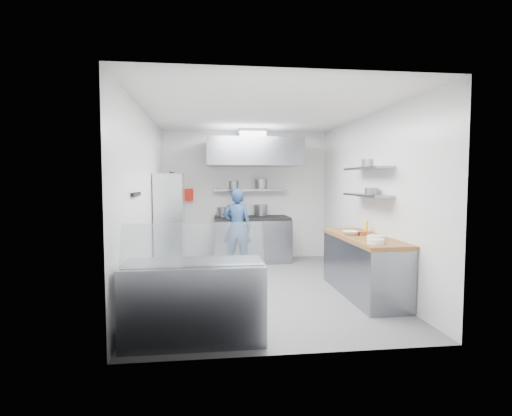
{
  "coord_description": "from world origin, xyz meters",
  "views": [
    {
      "loc": [
        -0.86,
        -6.29,
        1.74
      ],
      "look_at": [
        0.0,
        0.6,
        1.25
      ],
      "focal_mm": 28.0,
      "sensor_mm": 36.0,
      "label": 1
    }
  ],
  "objects": [
    {
      "name": "hood_duct",
      "position": [
        0.1,
        2.15,
        2.68
      ],
      "size": [
        0.55,
        0.55,
        0.24
      ],
      "primitive_type": "cube",
      "color": "slate",
      "rests_on": "extractor_hood"
    },
    {
      "name": "plate_stack_b",
      "position": [
        1.49,
        -1.0,
        0.93
      ],
      "size": [
        0.25,
        0.25,
        0.06
      ],
      "primitive_type": "cylinder",
      "color": "white",
      "rests_on": "prep_counter_top"
    },
    {
      "name": "over_range_shelf",
      "position": [
        0.1,
        2.34,
        1.52
      ],
      "size": [
        1.6,
        0.3,
        0.04
      ],
      "primitive_type": "cube",
      "color": "gray",
      "rests_on": "wall_back"
    },
    {
      "name": "wall_back",
      "position": [
        0.0,
        2.5,
        1.4
      ],
      "size": [
        3.6,
        2.8,
        0.02
      ],
      "primitive_type": "cube",
      "rotation": [
        1.57,
        0.0,
        0.0
      ],
      "color": "white",
      "rests_on": "floor"
    },
    {
      "name": "chef",
      "position": [
        -0.25,
        1.63,
        0.79
      ],
      "size": [
        0.65,
        0.5,
        1.58
      ],
      "primitive_type": "imported",
      "rotation": [
        0.0,
        0.0,
        2.92
      ],
      "color": "navy",
      "rests_on": "floor"
    },
    {
      "name": "cooktop",
      "position": [
        0.1,
        2.1,
        0.93
      ],
      "size": [
        1.57,
        0.78,
        0.06
      ],
      "primitive_type": "cube",
      "color": "black",
      "rests_on": "gas_range"
    },
    {
      "name": "wall_front",
      "position": [
        0.0,
        -2.5,
        1.4
      ],
      "size": [
        3.6,
        2.8,
        0.02
      ],
      "primitive_type": "cube",
      "rotation": [
        -1.57,
        0.0,
        0.0
      ],
      "color": "white",
      "rests_on": "floor"
    },
    {
      "name": "extractor_hood",
      "position": [
        0.1,
        1.93,
        2.3
      ],
      "size": [
        1.9,
        1.15,
        0.55
      ],
      "primitive_type": "cube",
      "color": "gray",
      "rests_on": "wall_back"
    },
    {
      "name": "shelf_pot_a",
      "position": [
        -0.26,
        2.55,
        1.63
      ],
      "size": [
        0.23,
        0.23,
        0.18
      ],
      "primitive_type": "cylinder",
      "color": "slate",
      "rests_on": "over_range_shelf"
    },
    {
      "name": "wall_shelf_upper",
      "position": [
        1.64,
        -0.3,
        1.92
      ],
      "size": [
        0.3,
        1.3,
        0.04
      ],
      "primitive_type": "cube",
      "color": "gray",
      "rests_on": "wall_right"
    },
    {
      "name": "prep_counter_top",
      "position": [
        1.48,
        -0.6,
        0.87
      ],
      "size": [
        0.65,
        2.04,
        0.06
      ],
      "primitive_type": "cube",
      "color": "brown",
      "rests_on": "prep_counter_base"
    },
    {
      "name": "red_firebox",
      "position": [
        -1.25,
        2.44,
        1.42
      ],
      "size": [
        0.22,
        0.1,
        0.26
      ],
      "primitive_type": "cube",
      "color": "red",
      "rests_on": "wall_back"
    },
    {
      "name": "rack_bin_a",
      "position": [
        -1.53,
        0.91,
        0.8
      ],
      "size": [
        0.15,
        0.19,
        0.17
      ],
      "primitive_type": "cube",
      "color": "white",
      "rests_on": "wire_rack"
    },
    {
      "name": "wire_rack",
      "position": [
        -1.53,
        1.19,
        0.93
      ],
      "size": [
        0.5,
        0.9,
        1.85
      ],
      "primitive_type": "cube",
      "color": "silver",
      "rests_on": "floor"
    },
    {
      "name": "rack_bin_b",
      "position": [
        -1.53,
        1.34,
        1.3
      ],
      "size": [
        0.15,
        0.2,
        0.18
      ],
      "primitive_type": "cube",
      "color": "yellow",
      "rests_on": "wire_rack"
    },
    {
      "name": "squeeze_bottle",
      "position": [
        1.69,
        -0.18,
        0.99
      ],
      "size": [
        0.06,
        0.06,
        0.18
      ],
      "primitive_type": "cylinder",
      "color": "yellow",
      "rests_on": "prep_counter_top"
    },
    {
      "name": "wall_shelf_lower",
      "position": [
        1.64,
        -0.3,
        1.5
      ],
      "size": [
        0.3,
        1.3,
        0.04
      ],
      "primitive_type": "cube",
      "color": "gray",
      "rests_on": "wall_right"
    },
    {
      "name": "stock_pot_left",
      "position": [
        -0.49,
        2.19,
        1.06
      ],
      "size": [
        0.28,
        0.28,
        0.2
      ],
      "primitive_type": "cylinder",
      "color": "slate",
      "rests_on": "cooktop"
    },
    {
      "name": "shelf_pot_d",
      "position": [
        1.8,
        -0.02,
        2.01
      ],
      "size": [
        0.27,
        0.27,
        0.14
      ],
      "primitive_type": "cylinder",
      "color": "slate",
      "rests_on": "wall_shelf_upper"
    },
    {
      "name": "gas_range",
      "position": [
        0.1,
        2.1,
        0.45
      ],
      "size": [
        1.6,
        0.8,
        0.9
      ],
      "primitive_type": "cube",
      "color": "gray",
      "rests_on": "floor"
    },
    {
      "name": "display_glass",
      "position": [
        -1.0,
        -2.12,
        1.07
      ],
      "size": [
        1.47,
        0.19,
        0.42
      ],
      "primitive_type": "cube",
      "rotation": [
        -0.38,
        0.0,
        0.0
      ],
      "color": "silver",
      "rests_on": "display_case"
    },
    {
      "name": "knife_strip",
      "position": [
        -1.78,
        -0.9,
        1.55
      ],
      "size": [
        0.04,
        0.55,
        0.05
      ],
      "primitive_type": "cube",
      "color": "black",
      "rests_on": "wall_left"
    },
    {
      "name": "shelf_pot_c",
      "position": [
        1.66,
        -0.41,
        1.57
      ],
      "size": [
        0.19,
        0.19,
        0.1
      ],
      "primitive_type": "cylinder",
      "color": "slate",
      "rests_on": "wall_shelf_lower"
    },
    {
      "name": "floor",
      "position": [
        0.0,
        0.0,
        0.0
      ],
      "size": [
        5.0,
        5.0,
        0.0
      ],
      "primitive_type": "plane",
      "color": "#5B5B5D",
      "rests_on": "ground"
    },
    {
      "name": "plate_stack_a",
      "position": [
        1.35,
        -1.32,
        0.93
      ],
      "size": [
        0.22,
        0.22,
        0.06
      ],
      "primitive_type": "cylinder",
      "color": "white",
      "rests_on": "prep_counter_top"
    },
    {
      "name": "ceiling",
      "position": [
        0.0,
        0.0,
        2.8
      ],
      "size": [
        5.0,
        5.0,
        0.0
      ],
      "primitive_type": "plane",
      "rotation": [
        3.14,
        0.0,
        0.0
      ],
      "color": "silver",
      "rests_on": "wall_back"
    },
    {
      "name": "copper_pan",
      "position": [
        1.52,
        -0.51,
        0.93
      ],
      "size": [
        0.17,
        0.17,
        0.06
      ],
      "primitive_type": "cylinder",
      "color": "#B95E34",
      "rests_on": "prep_counter_top"
    },
    {
      "name": "rack_jar",
      "position": [
        -1.48,
        1.18,
        1.8
      ],
      "size": [
        0.1,
        0.1,
        0.18
      ],
      "primitive_type": "cylinder",
      "color": "black",
      "rests_on": "wire_rack"
    },
    {
      "name": "shelf_pot_b",
      "position": [
        0.34,
        2.4,
        1.65
      ],
      "size": [
        0.27,
        0.27,
        0.22
      ],
      "primitive_type": "cylinder",
      "color": "slate",
      "rests_on": "over_range_shelf"
    },
    {
      "name": "wall_left",
      "position": [
        -1.8,
        0.0,
        1.4
      ],
      "size": [
        2.8,
        5.0,
        0.02
      ],
      "primitive_type": "cube",
      "rotation": [
        1.57,
        0.0,
        1.57
      ],
      "color": "white",
      "rests_on": "floor"
    },
    {
      "name": "display_case",
      "position": [
        -1.0,
        -2.0,
        0.42
      ],
      "size": [
        1.5,
        0.7,
        0.85
      ],
      "primitive_type": "cube",
      "color": "gray",
      "rests_on": "floor"
    },
    {
      "name": "prep_counter_base",
      "position": [
        1.48,
        -0.6,
        0.42
      ],
      "size": [
        0.62,
        2.0,
        0.84
      ],
      "primitive_type": "cube",
      "color": "gray",
      "rests_on": "floor"
    },
    {
      "name": "stock_pot_mid",
      "position": [
        0.32,
        2.36,
        1.08
      ],
      "size": [
        0.3,
        0.3,
        0.24
      ],
      "primitive_type": "cylinder",
      "color": "slate",
      "rests_on": "cooktop"
    },
    {
      "name": "mixing_bowl",
      "position": [
        1.32,
        -0.45,
        0.93
      ],
      "size": [
        0.26,
        0.26,
        0.06
      ],
      "primitive_type": "imported",
      "rotation": [
        0.0,
        0.0,
        -0.1
      ],
      "color": "white",
      "rests_on": "prep_counter_top"
    },
    {
      "name": "wall_right",
      "position": [
        1.8,
        0.0,
        1.4
      ],
      "size": [
        2.8,
        5.0,
        0.02
      ],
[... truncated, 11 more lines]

